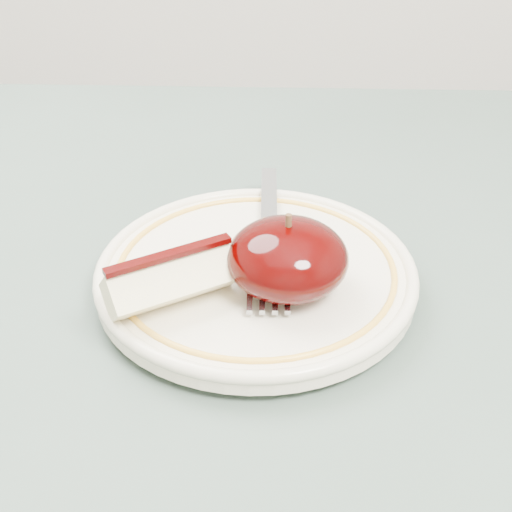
{
  "coord_description": "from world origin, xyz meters",
  "views": [
    {
      "loc": [
        0.07,
        -0.33,
        1.04
      ],
      "look_at": [
        0.06,
        0.07,
        0.78
      ],
      "focal_mm": 50.0,
      "sensor_mm": 36.0,
      "label": 1
    }
  ],
  "objects_px": {
    "table": "(166,448)",
    "fork": "(269,235)",
    "plate": "(256,273)",
    "apple_half": "(288,258)"
  },
  "relations": [
    {
      "from": "plate",
      "to": "fork",
      "type": "bearing_deg",
      "value": 77.03
    },
    {
      "from": "table",
      "to": "apple_half",
      "type": "distance_m",
      "value": 0.16
    },
    {
      "from": "apple_half",
      "to": "fork",
      "type": "relative_size",
      "value": 0.41
    },
    {
      "from": "apple_half",
      "to": "fork",
      "type": "height_order",
      "value": "apple_half"
    },
    {
      "from": "fork",
      "to": "apple_half",
      "type": "bearing_deg",
      "value": -168.43
    },
    {
      "from": "table",
      "to": "fork",
      "type": "relative_size",
      "value": 4.76
    },
    {
      "from": "plate",
      "to": "apple_half",
      "type": "distance_m",
      "value": 0.04
    },
    {
      "from": "apple_half",
      "to": "fork",
      "type": "xyz_separation_m",
      "value": [
        -0.01,
        0.06,
        -0.02
      ]
    },
    {
      "from": "apple_half",
      "to": "plate",
      "type": "bearing_deg",
      "value": 132.31
    },
    {
      "from": "plate",
      "to": "apple_half",
      "type": "bearing_deg",
      "value": -47.69
    }
  ]
}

